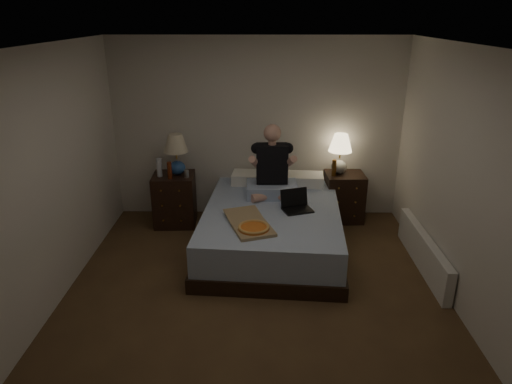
{
  "coord_description": "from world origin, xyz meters",
  "views": [
    {
      "loc": [
        0.06,
        -3.95,
        2.76
      ],
      "look_at": [
        0.0,
        0.9,
        0.85
      ],
      "focal_mm": 32.0,
      "sensor_mm": 36.0,
      "label": 1
    }
  ],
  "objects_px": {
    "lamp_left": "(176,155)",
    "laptop": "(298,202)",
    "water_bottle": "(159,167)",
    "person": "(272,161)",
    "lamp_right": "(340,154)",
    "nightstand_right": "(344,197)",
    "bed": "(272,228)",
    "soda_can": "(186,174)",
    "pizza_box": "(254,228)",
    "beer_bottle_right": "(334,168)",
    "nightstand_left": "(175,200)",
    "beer_bottle_left": "(170,170)",
    "radiator": "(423,252)"
  },
  "relations": [
    {
      "from": "lamp_left",
      "to": "beer_bottle_right",
      "type": "bearing_deg",
      "value": 1.84
    },
    {
      "from": "radiator",
      "to": "beer_bottle_right",
      "type": "bearing_deg",
      "value": 125.08
    },
    {
      "from": "water_bottle",
      "to": "laptop",
      "type": "relative_size",
      "value": 0.74
    },
    {
      "from": "lamp_left",
      "to": "pizza_box",
      "type": "bearing_deg",
      "value": -52.43
    },
    {
      "from": "lamp_left",
      "to": "pizza_box",
      "type": "distance_m",
      "value": 1.78
    },
    {
      "from": "beer_bottle_right",
      "to": "radiator",
      "type": "bearing_deg",
      "value": -54.92
    },
    {
      "from": "pizza_box",
      "to": "soda_can",
      "type": "bearing_deg",
      "value": 106.92
    },
    {
      "from": "beer_bottle_left",
      "to": "radiator",
      "type": "distance_m",
      "value": 3.3
    },
    {
      "from": "lamp_left",
      "to": "lamp_right",
      "type": "bearing_deg",
      "value": 4.43
    },
    {
      "from": "water_bottle",
      "to": "beer_bottle_right",
      "type": "relative_size",
      "value": 1.09
    },
    {
      "from": "beer_bottle_left",
      "to": "lamp_right",
      "type": "bearing_deg",
      "value": 8.44
    },
    {
      "from": "beer_bottle_right",
      "to": "soda_can",
      "type": "bearing_deg",
      "value": -174.57
    },
    {
      "from": "lamp_left",
      "to": "water_bottle",
      "type": "xyz_separation_m",
      "value": [
        -0.22,
        -0.08,
        -0.15
      ]
    },
    {
      "from": "pizza_box",
      "to": "bed",
      "type": "bearing_deg",
      "value": 52.26
    },
    {
      "from": "nightstand_left",
      "to": "nightstand_right",
      "type": "height_order",
      "value": "nightstand_left"
    },
    {
      "from": "nightstand_left",
      "to": "beer_bottle_right",
      "type": "relative_size",
      "value": 3.12
    },
    {
      "from": "beer_bottle_left",
      "to": "pizza_box",
      "type": "distance_m",
      "value": 1.67
    },
    {
      "from": "lamp_right",
      "to": "beer_bottle_left",
      "type": "distance_m",
      "value": 2.31
    },
    {
      "from": "bed",
      "to": "radiator",
      "type": "bearing_deg",
      "value": -10.18
    },
    {
      "from": "lamp_left",
      "to": "beer_bottle_left",
      "type": "distance_m",
      "value": 0.25
    },
    {
      "from": "lamp_left",
      "to": "water_bottle",
      "type": "height_order",
      "value": "lamp_left"
    },
    {
      "from": "bed",
      "to": "lamp_right",
      "type": "bearing_deg",
      "value": 48.28
    },
    {
      "from": "soda_can",
      "to": "person",
      "type": "height_order",
      "value": "person"
    },
    {
      "from": "water_bottle",
      "to": "person",
      "type": "distance_m",
      "value": 1.52
    },
    {
      "from": "bed",
      "to": "beer_bottle_left",
      "type": "relative_size",
      "value": 9.42
    },
    {
      "from": "nightstand_left",
      "to": "lamp_left",
      "type": "relative_size",
      "value": 1.28
    },
    {
      "from": "water_bottle",
      "to": "beer_bottle_right",
      "type": "xyz_separation_m",
      "value": [
        2.35,
        0.15,
        -0.05
      ]
    },
    {
      "from": "bed",
      "to": "soda_can",
      "type": "relative_size",
      "value": 21.67
    },
    {
      "from": "nightstand_right",
      "to": "person",
      "type": "distance_m",
      "value": 1.31
    },
    {
      "from": "lamp_right",
      "to": "water_bottle",
      "type": "bearing_deg",
      "value": -174.0
    },
    {
      "from": "nightstand_left",
      "to": "laptop",
      "type": "height_order",
      "value": "laptop"
    },
    {
      "from": "bed",
      "to": "water_bottle",
      "type": "xyz_separation_m",
      "value": [
        -1.49,
        0.65,
        0.57
      ]
    },
    {
      "from": "nightstand_right",
      "to": "pizza_box",
      "type": "distance_m",
      "value": 1.99
    },
    {
      "from": "nightstand_right",
      "to": "person",
      "type": "relative_size",
      "value": 0.73
    },
    {
      "from": "person",
      "to": "laptop",
      "type": "xyz_separation_m",
      "value": [
        0.3,
        -0.5,
        -0.34
      ]
    },
    {
      "from": "nightstand_left",
      "to": "beer_bottle_left",
      "type": "relative_size",
      "value": 3.12
    },
    {
      "from": "lamp_left",
      "to": "beer_bottle_right",
      "type": "distance_m",
      "value": 2.14
    },
    {
      "from": "beer_bottle_right",
      "to": "lamp_left",
      "type": "bearing_deg",
      "value": -178.16
    },
    {
      "from": "soda_can",
      "to": "water_bottle",
      "type": "bearing_deg",
      "value": 174.36
    },
    {
      "from": "soda_can",
      "to": "pizza_box",
      "type": "xyz_separation_m",
      "value": [
        0.92,
        -1.25,
        -0.19
      ]
    },
    {
      "from": "nightstand_right",
      "to": "beer_bottle_right",
      "type": "xyz_separation_m",
      "value": [
        -0.18,
        -0.08,
        0.46
      ]
    },
    {
      "from": "lamp_right",
      "to": "person",
      "type": "distance_m",
      "value": 1.05
    },
    {
      "from": "lamp_right",
      "to": "soda_can",
      "type": "distance_m",
      "value": 2.1
    },
    {
      "from": "nightstand_left",
      "to": "radiator",
      "type": "height_order",
      "value": "nightstand_left"
    },
    {
      "from": "beer_bottle_left",
      "to": "laptop",
      "type": "height_order",
      "value": "beer_bottle_left"
    },
    {
      "from": "nightstand_right",
      "to": "soda_can",
      "type": "height_order",
      "value": "soda_can"
    },
    {
      "from": "bed",
      "to": "nightstand_left",
      "type": "height_order",
      "value": "nightstand_left"
    },
    {
      "from": "nightstand_left",
      "to": "water_bottle",
      "type": "bearing_deg",
      "value": -164.87
    },
    {
      "from": "water_bottle",
      "to": "pizza_box",
      "type": "relative_size",
      "value": 0.33
    },
    {
      "from": "lamp_left",
      "to": "laptop",
      "type": "bearing_deg",
      "value": -27.17
    }
  ]
}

